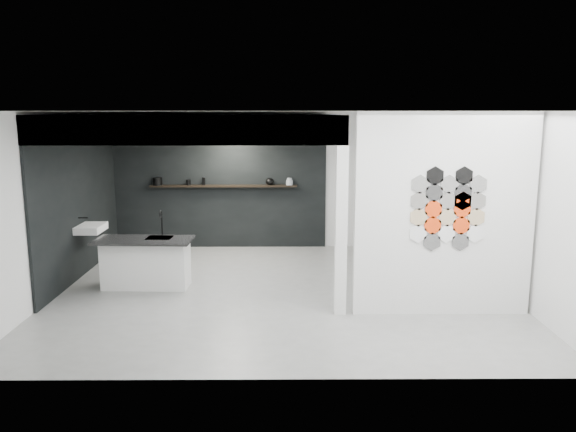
# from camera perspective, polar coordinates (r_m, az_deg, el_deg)

# --- Properties ---
(floor) EXTENTS (7.00, 6.00, 0.01)m
(floor) POSITION_cam_1_polar(r_m,az_deg,el_deg) (8.97, -0.63, -7.62)
(floor) COLOR slate
(partition_panel) EXTENTS (2.45, 0.15, 2.80)m
(partition_panel) POSITION_cam_1_polar(r_m,az_deg,el_deg) (7.96, 15.55, 0.08)
(partition_panel) COLOR silver
(partition_panel) RESTS_ON floor
(bay_clad_back) EXTENTS (4.40, 0.04, 2.35)m
(bay_clad_back) POSITION_cam_1_polar(r_m,az_deg,el_deg) (11.69, -6.98, 2.51)
(bay_clad_back) COLOR black
(bay_clad_back) RESTS_ON floor
(bay_clad_left) EXTENTS (0.04, 4.00, 2.35)m
(bay_clad_left) POSITION_cam_1_polar(r_m,az_deg,el_deg) (10.28, -20.35, 0.82)
(bay_clad_left) COLOR black
(bay_clad_left) RESTS_ON floor
(bulkhead) EXTENTS (4.40, 4.00, 0.40)m
(bulkhead) POSITION_cam_1_polar(r_m,az_deg,el_deg) (9.62, -8.50, 8.98)
(bulkhead) COLOR silver
(bulkhead) RESTS_ON corner_column
(corner_column) EXTENTS (0.16, 0.16, 2.35)m
(corner_column) POSITION_cam_1_polar(r_m,az_deg,el_deg) (7.74, 5.41, -1.57)
(corner_column) COLOR silver
(corner_column) RESTS_ON floor
(fascia_beam) EXTENTS (4.40, 0.16, 0.40)m
(fascia_beam) POSITION_cam_1_polar(r_m,az_deg,el_deg) (7.73, -10.49, 8.57)
(fascia_beam) COLOR silver
(fascia_beam) RESTS_ON corner_column
(wall_basin) EXTENTS (0.40, 0.60, 0.12)m
(wall_basin) POSITION_cam_1_polar(r_m,az_deg,el_deg) (10.07, -19.39, -1.18)
(wall_basin) COLOR silver
(wall_basin) RESTS_ON bay_clad_left
(display_shelf) EXTENTS (3.00, 0.15, 0.04)m
(display_shelf) POSITION_cam_1_polar(r_m,az_deg,el_deg) (11.56, -6.56, 3.05)
(display_shelf) COLOR black
(display_shelf) RESTS_ON bay_clad_back
(kitchen_island) EXTENTS (1.56, 0.74, 1.23)m
(kitchen_island) POSITION_cam_1_polar(r_m,az_deg,el_deg) (9.32, -14.24, -4.56)
(kitchen_island) COLOR silver
(kitchen_island) RESTS_ON floor
(stockpot) EXTENTS (0.25, 0.25, 0.16)m
(stockpot) POSITION_cam_1_polar(r_m,az_deg,el_deg) (11.76, -13.13, 3.46)
(stockpot) COLOR black
(stockpot) RESTS_ON display_shelf
(kettle) EXTENTS (0.21, 0.21, 0.14)m
(kettle) POSITION_cam_1_polar(r_m,az_deg,el_deg) (11.48, -1.86, 3.53)
(kettle) COLOR black
(kettle) RESTS_ON display_shelf
(glass_bowl) EXTENTS (0.15, 0.15, 0.10)m
(glass_bowl) POSITION_cam_1_polar(r_m,az_deg,el_deg) (11.48, 0.16, 3.43)
(glass_bowl) COLOR gray
(glass_bowl) RESTS_ON display_shelf
(glass_vase) EXTENTS (0.12, 0.12, 0.14)m
(glass_vase) POSITION_cam_1_polar(r_m,az_deg,el_deg) (11.48, 0.16, 3.53)
(glass_vase) COLOR gray
(glass_vase) RESTS_ON display_shelf
(bottle_dark) EXTENTS (0.07, 0.07, 0.16)m
(bottle_dark) POSITION_cam_1_polar(r_m,az_deg,el_deg) (11.59, -8.56, 3.52)
(bottle_dark) COLOR black
(bottle_dark) RESTS_ON display_shelf
(utensil_cup) EXTENTS (0.11, 0.11, 0.11)m
(utensil_cup) POSITION_cam_1_polar(r_m,az_deg,el_deg) (11.64, -10.08, 3.38)
(utensil_cup) COLOR black
(utensil_cup) RESTS_ON display_shelf
(hex_tile_cluster) EXTENTS (1.04, 0.02, 1.16)m
(hex_tile_cluster) POSITION_cam_1_polar(r_m,az_deg,el_deg) (7.87, 15.99, 0.72)
(hex_tile_cluster) COLOR white
(hex_tile_cluster) RESTS_ON partition_panel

